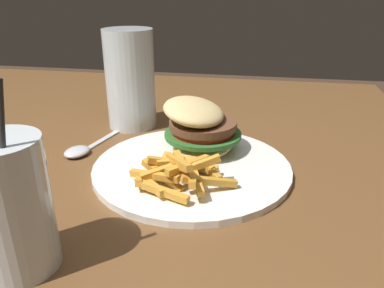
% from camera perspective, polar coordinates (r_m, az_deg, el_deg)
% --- Properties ---
extents(dining_table, '(1.40, 1.21, 0.75)m').
position_cam_1_polar(dining_table, '(0.62, -20.80, -16.48)').
color(dining_table, brown).
rests_on(dining_table, ground_plane).
extents(meal_plate_near, '(0.30, 0.30, 0.10)m').
position_cam_1_polar(meal_plate_near, '(0.58, 0.47, -0.46)').
color(meal_plate_near, white).
rests_on(meal_plate_near, dining_table).
extents(beer_glass, '(0.09, 0.09, 0.19)m').
position_cam_1_polar(beer_glass, '(0.73, -9.37, 9.40)').
color(beer_glass, silver).
rests_on(beer_glass, dining_table).
extents(juice_glass, '(0.08, 0.08, 0.20)m').
position_cam_1_polar(juice_glass, '(0.40, -25.78, -9.42)').
color(juice_glass, silver).
rests_on(juice_glass, dining_table).
extents(spoon, '(0.15, 0.06, 0.01)m').
position_cam_1_polar(spoon, '(0.65, -16.49, -0.89)').
color(spoon, silver).
rests_on(spoon, dining_table).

